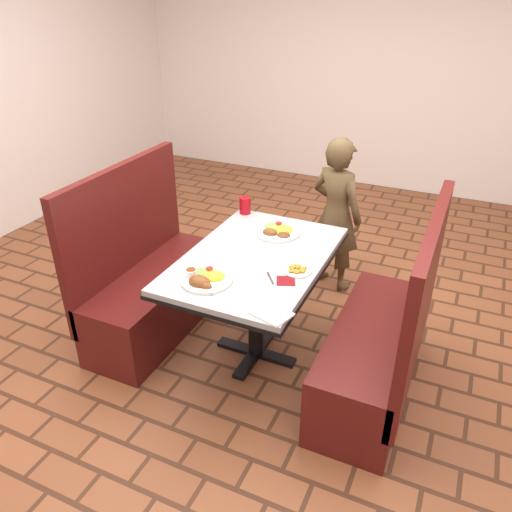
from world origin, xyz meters
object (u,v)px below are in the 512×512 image
Objects in this scene: far_dinner_plate at (278,230)px; dining_table at (256,270)px; diner_person at (336,215)px; plantain_plate at (297,270)px; near_dinner_plate at (205,277)px; booth_bench_right at (381,347)px; booth_bench_left at (152,286)px; red_tumbler at (245,205)px.

dining_table is at bearing -90.25° from far_dinner_plate.
diner_person is 7.59× the size of plantain_plate.
near_dinner_plate is at bearing -109.24° from dining_table.
booth_bench_right is 4.15× the size of far_dinner_plate.
booth_bench_left reaches higher than far_dinner_plate.
diner_person is at bearing 95.08° from plantain_plate.
diner_person is 0.78m from red_tumbler.
booth_bench_right is 1.28m from diner_person.
red_tumbler is at bearing 148.69° from far_dinner_plate.
diner_person is at bearing 80.28° from dining_table.
booth_bench_right reaches higher than red_tumbler.
plantain_plate is at bearing -13.51° from dining_table.
plantain_plate is at bearing -54.97° from far_dinner_plate.
dining_table is 0.32m from plantain_plate.
booth_bench_left reaches higher than red_tumbler.
plantain_plate is at bearing -172.26° from booth_bench_right.
diner_person is at bearing 47.79° from booth_bench_left.
booth_bench_right is 0.67m from plantain_plate.
diner_person is at bearing 119.44° from booth_bench_right.
booth_bench_right is 0.98× the size of diner_person.
near_dinner_plate is 1.76× the size of plantain_plate.
dining_table is 7.54× the size of plantain_plate.
booth_bench_left is 0.86m from red_tumbler.
plantain_plate is (0.29, -0.41, -0.02)m from far_dinner_plate.
booth_bench_left is at bearing 180.00° from booth_bench_right.
dining_table is 10.23× the size of red_tumbler.
dining_table is at bearing -58.51° from red_tumbler.
near_dinner_plate is at bearing -143.67° from plantain_plate.
plantain_plate reaches higher than dining_table.
plantain_plate is 1.36× the size of red_tumbler.
booth_bench_right is at bearing 22.15° from near_dinner_plate.
far_dinner_plate is at bearing 23.05° from booth_bench_left.
red_tumbler is (-0.52, -0.54, 0.20)m from diner_person.
booth_bench_right is 1.10m from near_dinner_plate.
booth_bench_left is 10.13× the size of red_tumbler.
plantain_plate is (0.10, -1.15, 0.15)m from diner_person.
near_dinner_plate is at bearing -77.71° from red_tumbler.
booth_bench_right is at bearing 139.72° from diner_person.
red_tumbler is at bearing 66.47° from diner_person.
booth_bench_right is (0.80, 0.00, -0.32)m from dining_table.
booth_bench_left is 4.15× the size of far_dinner_plate.
booth_bench_right is at bearing 0.00° from dining_table.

